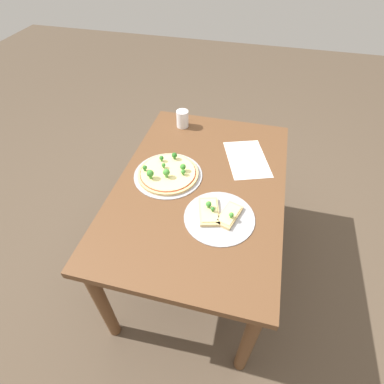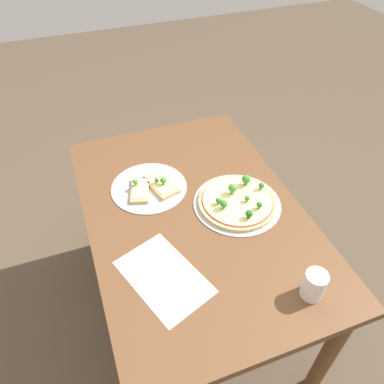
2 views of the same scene
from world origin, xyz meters
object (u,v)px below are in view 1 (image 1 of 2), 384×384
at_px(pizza_tray_whole, 168,173).
at_px(dining_table, 200,197).
at_px(pizza_tray_slice, 218,215).
at_px(drinking_cup, 182,119).

bearing_deg(pizza_tray_whole, dining_table, -96.84).
bearing_deg(pizza_tray_slice, dining_table, 33.75).
xyz_separation_m(dining_table, drinking_cup, (0.47, 0.22, 0.14)).
distance_m(pizza_tray_whole, drinking_cup, 0.45).
xyz_separation_m(pizza_tray_slice, drinking_cup, (0.65, 0.34, 0.04)).
height_order(dining_table, drinking_cup, drinking_cup).
bearing_deg(pizza_tray_slice, drinking_cup, 27.74).
height_order(dining_table, pizza_tray_whole, pizza_tray_whole).
distance_m(dining_table, pizza_tray_slice, 0.24).
relative_size(pizza_tray_whole, drinking_cup, 3.40).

